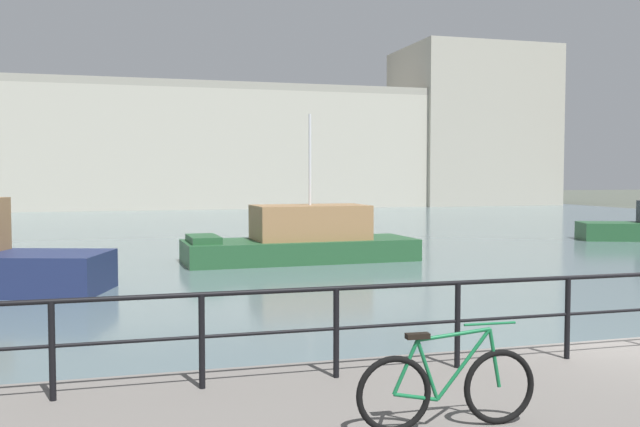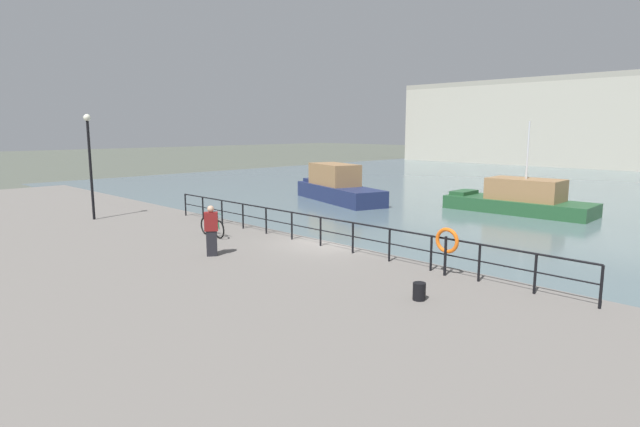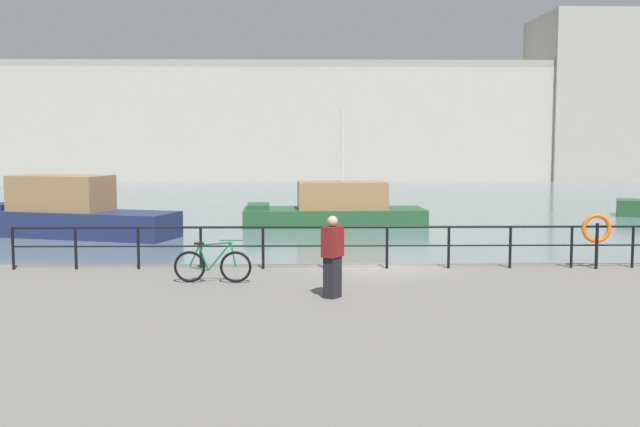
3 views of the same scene
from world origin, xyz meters
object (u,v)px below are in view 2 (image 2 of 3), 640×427
at_px(quay_lamp_post, 90,153).
at_px(life_ring_stand, 447,242).
at_px(moored_harbor_tender, 520,199).
at_px(moored_green_narrowboat, 337,187).
at_px(mooring_bollard, 419,291).
at_px(standing_person, 211,230).
at_px(parked_bicycle, 212,227).

bearing_deg(quay_lamp_post, life_ring_stand, 11.89).
height_order(moored_harbor_tender, moored_green_narrowboat, moored_harbor_tender).
bearing_deg(quay_lamp_post, mooring_bollard, 3.66).
distance_m(mooring_bollard, standing_person, 7.59).
height_order(life_ring_stand, quay_lamp_post, quay_lamp_post).
relative_size(life_ring_stand, quay_lamp_post, 0.29).
bearing_deg(quay_lamp_post, standing_person, 0.01).
height_order(parked_bicycle, standing_person, standing_person).
bearing_deg(standing_person, quay_lamp_post, 35.86).
xyz_separation_m(parked_bicycle, mooring_bollard, (10.14, -0.64, -0.17)).
bearing_deg(moored_harbor_tender, standing_person, 85.41).
height_order(mooring_bollard, life_ring_stand, life_ring_stand).
relative_size(parked_bicycle, life_ring_stand, 1.27).
xyz_separation_m(moored_green_narrowboat, mooring_bollard, (17.96, -16.03, 0.06)).
bearing_deg(moored_harbor_tender, quay_lamp_post, 60.83).
relative_size(moored_green_narrowboat, parked_bicycle, 5.06).
relative_size(quay_lamp_post, standing_person, 2.86).
height_order(mooring_bollard, quay_lamp_post, quay_lamp_post).
xyz_separation_m(life_ring_stand, standing_person, (-6.75, -3.50, -0.11)).
bearing_deg(standing_person, moored_green_narrowboat, -22.69).
bearing_deg(moored_green_narrowboat, quay_lamp_post, 109.54).
distance_m(moored_harbor_tender, life_ring_stand, 18.65).
bearing_deg(quay_lamp_post, parked_bicycle, 13.56).
distance_m(moored_green_narrowboat, standing_person, 20.10).
distance_m(quay_lamp_post, standing_person, 10.14).
relative_size(moored_green_narrowboat, quay_lamp_post, 1.85).
height_order(mooring_bollard, standing_person, standing_person).
bearing_deg(parked_bicycle, moored_green_narrowboat, 119.97).
height_order(parked_bicycle, quay_lamp_post, quay_lamp_post).
bearing_deg(mooring_bollard, quay_lamp_post, -176.34).
height_order(quay_lamp_post, standing_person, quay_lamp_post).
height_order(parked_bicycle, life_ring_stand, life_ring_stand).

